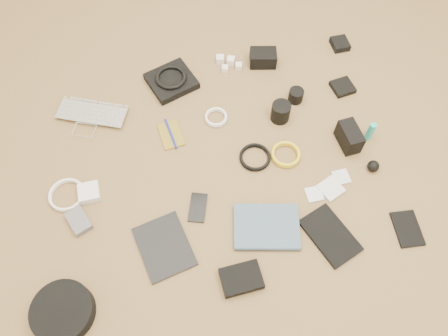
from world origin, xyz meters
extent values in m
cube|color=olive|center=(0.00, 0.00, -0.02)|extent=(4.00, 4.00, 0.04)
imported|color=silver|center=(-0.49, 0.33, 0.01)|extent=(0.35, 0.30, 0.02)
cube|color=black|center=(-0.12, 0.45, 0.02)|extent=(0.23, 0.23, 0.03)
torus|color=black|center=(-0.12, 0.45, 0.04)|extent=(0.18, 0.18, 0.02)
cube|color=white|center=(0.12, 0.53, 0.02)|extent=(0.04, 0.04, 0.03)
cube|color=white|center=(0.16, 0.51, 0.02)|extent=(0.04, 0.04, 0.03)
cube|color=white|center=(0.19, 0.47, 0.01)|extent=(0.04, 0.04, 0.03)
cube|color=white|center=(0.13, 0.47, 0.01)|extent=(0.03, 0.03, 0.03)
cube|color=black|center=(0.31, 0.48, 0.03)|extent=(0.13, 0.11, 0.07)
cube|color=black|center=(0.68, 0.49, 0.01)|extent=(0.07, 0.08, 0.03)
cube|color=olive|center=(-0.17, 0.19, 0.00)|extent=(0.10, 0.14, 0.01)
cylinder|color=#1520AC|center=(-0.17, 0.19, 0.01)|extent=(0.03, 0.15, 0.01)
torus|color=white|center=(0.03, 0.22, 0.01)|extent=(0.10, 0.10, 0.01)
cylinder|color=black|center=(0.29, 0.16, 0.04)|extent=(0.10, 0.10, 0.08)
cylinder|color=black|center=(0.38, 0.24, 0.03)|extent=(0.08, 0.08, 0.06)
cube|color=black|center=(0.60, 0.25, 0.01)|extent=(0.10, 0.10, 0.02)
cube|color=white|center=(-0.52, -0.01, 0.02)|extent=(0.08, 0.08, 0.03)
torus|color=white|center=(-0.60, 0.00, 0.01)|extent=(0.16, 0.16, 0.01)
torus|color=black|center=(0.13, 0.00, 0.01)|extent=(0.13, 0.13, 0.01)
torus|color=gold|center=(0.26, -0.02, 0.01)|extent=(0.16, 0.16, 0.01)
cube|color=black|center=(0.52, -0.02, 0.05)|extent=(0.07, 0.12, 0.09)
cylinder|color=#1BB3AD|center=(0.61, -0.02, 0.05)|extent=(0.03, 0.03, 0.09)
cube|color=#57565B|center=(-0.56, -0.12, 0.01)|extent=(0.10, 0.12, 0.03)
cube|color=black|center=(-0.28, -0.28, 0.00)|extent=(0.21, 0.25, 0.01)
cube|color=black|center=(-0.13, -0.16, 0.00)|extent=(0.10, 0.13, 0.01)
cube|color=silver|center=(0.31, -0.21, 0.00)|extent=(0.06, 0.06, 0.01)
cube|color=silver|center=(0.38, -0.20, 0.01)|extent=(0.11, 0.11, 0.01)
cube|color=silver|center=(0.44, -0.17, 0.00)|extent=(0.06, 0.06, 0.01)
sphere|color=black|center=(0.57, -0.16, 0.02)|extent=(0.06, 0.06, 0.05)
cylinder|color=black|center=(-0.64, -0.43, 0.03)|extent=(0.27, 0.27, 0.06)
cube|color=black|center=(-0.04, -0.46, 0.02)|extent=(0.14, 0.10, 0.03)
imported|color=#3E546A|center=(0.07, -0.38, 0.01)|extent=(0.27, 0.23, 0.02)
cube|color=black|center=(0.31, -0.38, 0.01)|extent=(0.19, 0.24, 0.02)
cube|color=black|center=(0.59, -0.42, 0.01)|extent=(0.10, 0.15, 0.01)
camera|label=1|loc=(-0.19, -0.84, 1.50)|focal=35.00mm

